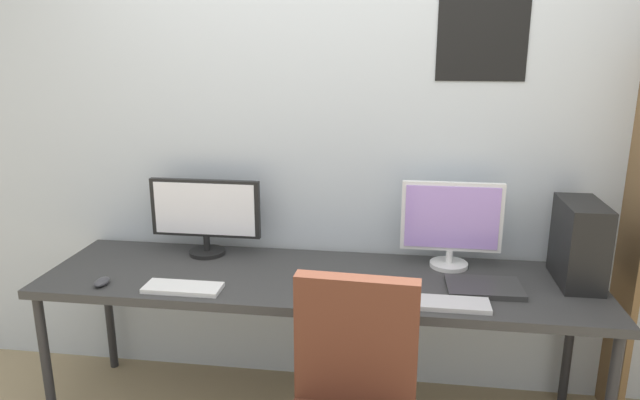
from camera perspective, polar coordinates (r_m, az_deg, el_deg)
wall_back at (r=2.90m, az=1.05°, el=5.92°), size 4.93×0.11×2.60m
desk at (r=2.68m, az=-0.15°, el=-8.51°), size 2.53×0.68×0.74m
monitor_left at (r=2.92m, az=-11.29°, el=-1.30°), size 0.56×0.18×0.39m
monitor_right at (r=2.77m, az=12.88°, el=-2.16°), size 0.47×0.18×0.41m
pc_tower at (r=2.78m, az=24.30°, el=-3.90°), size 0.17×0.34×0.37m
keyboard_left at (r=2.59m, az=-13.43°, el=-8.46°), size 0.34×0.13×0.02m
keyboard_right at (r=2.43m, az=12.44°, el=-10.00°), size 0.35×0.13×0.02m
computer_mouse at (r=2.73m, az=-20.80°, el=-7.59°), size 0.06×0.10×0.03m
laptop_closed at (r=2.61m, az=15.93°, el=-8.32°), size 0.33×0.23×0.02m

